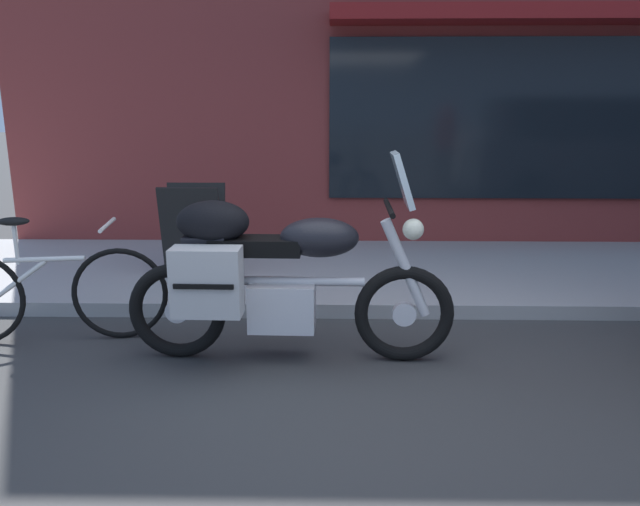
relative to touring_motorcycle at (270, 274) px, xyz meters
name	(u,v)px	position (x,y,z in m)	size (l,w,h in m)	color
ground_plane	(359,396)	(0.57, -0.52, -0.61)	(80.00, 80.00, 0.00)	#353535
touring_motorcycle	(270,274)	(0.00, 0.00, 0.00)	(2.21, 0.65, 1.41)	black
parked_bicycle	(47,292)	(-1.66, 0.31, -0.23)	(1.69, 0.48, 0.94)	black
sandwich_board_sign	(194,231)	(-0.88, 1.64, -0.05)	(0.55, 0.40, 0.87)	black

